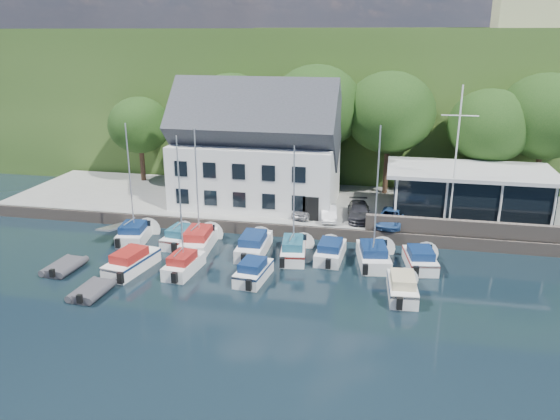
# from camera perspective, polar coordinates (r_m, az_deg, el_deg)

# --- Properties ---
(ground) EXTENTS (180.00, 180.00, 0.00)m
(ground) POSITION_cam_1_polar(r_m,az_deg,el_deg) (33.43, 2.47, -9.80)
(ground) COLOR black
(ground) RESTS_ON ground
(quay) EXTENTS (60.00, 13.00, 1.00)m
(quay) POSITION_cam_1_polar(r_m,az_deg,el_deg) (49.30, 5.80, 0.11)
(quay) COLOR gray
(quay) RESTS_ON ground
(quay_face) EXTENTS (60.00, 0.30, 1.00)m
(quay_face) POSITION_cam_1_polar(r_m,az_deg,el_deg) (43.19, 4.87, -2.49)
(quay_face) COLOR #655A51
(quay_face) RESTS_ON ground
(hillside) EXTENTS (160.00, 75.00, 16.00)m
(hillside) POSITION_cam_1_polar(r_m,az_deg,el_deg) (91.63, 9.05, 13.07)
(hillside) COLOR #2C491B
(hillside) RESTS_ON ground
(field_patch) EXTENTS (50.00, 30.00, 0.30)m
(field_patch) POSITION_cam_1_polar(r_m,az_deg,el_deg) (99.26, 14.41, 17.83)
(field_patch) COLOR #626A35
(field_patch) RESTS_ON hillside
(harbor_building) EXTENTS (14.40, 8.20, 8.70)m
(harbor_building) POSITION_cam_1_polar(r_m,az_deg,el_deg) (48.25, -2.47, 5.76)
(harbor_building) COLOR white
(harbor_building) RESTS_ON quay
(club_pavilion) EXTENTS (13.20, 7.20, 4.10)m
(club_pavilion) POSITION_cam_1_polar(r_m,az_deg,el_deg) (47.34, 19.05, 1.66)
(club_pavilion) COLOR black
(club_pavilion) RESTS_ON quay
(seawall) EXTENTS (18.00, 0.50, 1.20)m
(seawall) POSITION_cam_1_polar(r_m,az_deg,el_deg) (43.57, 20.84, -1.93)
(seawall) COLOR #655A51
(seawall) RESTS_ON quay
(gangway) EXTENTS (1.20, 6.00, 1.40)m
(gangway) POSITION_cam_1_polar(r_m,az_deg,el_deg) (46.35, -16.17, -2.37)
(gangway) COLOR silver
(gangway) RESTS_ON ground
(car_silver) EXTENTS (2.45, 3.82, 1.21)m
(car_silver) POSITION_cam_1_polar(r_m,az_deg,el_deg) (45.50, 2.84, 0.11)
(car_silver) COLOR #AEAFB3
(car_silver) RESTS_ON quay
(car_white) EXTENTS (1.73, 3.65, 1.16)m
(car_white) POSITION_cam_1_polar(r_m,az_deg,el_deg) (44.78, 5.11, -0.28)
(car_white) COLOR silver
(car_white) RESTS_ON quay
(car_dgrey) EXTENTS (2.23, 4.57, 1.28)m
(car_dgrey) POSITION_cam_1_polar(r_m,az_deg,el_deg) (45.23, 8.24, -0.13)
(car_dgrey) COLOR #2E2D33
(car_dgrey) RESTS_ON quay
(car_blue) EXTENTS (2.23, 4.11, 1.33)m
(car_blue) POSITION_cam_1_polar(r_m,az_deg,el_deg) (44.21, 11.57, -0.71)
(car_blue) COLOR #2E548E
(car_blue) RESTS_ON quay
(flagpole) EXTENTS (2.65, 0.20, 11.05)m
(flagpole) POSITION_cam_1_polar(r_m,az_deg,el_deg) (43.06, 17.87, 5.00)
(flagpole) COLOR white
(flagpole) RESTS_ON quay
(tree_0) EXTENTS (6.26, 6.26, 8.56)m
(tree_0) POSITION_cam_1_polar(r_m,az_deg,el_deg) (57.64, -14.37, 7.17)
(tree_0) COLOR black
(tree_0) RESTS_ON quay
(tree_1) EXTENTS (8.02, 8.02, 10.97)m
(tree_1) POSITION_cam_1_polar(r_m,az_deg,el_deg) (54.53, -5.02, 8.35)
(tree_1) COLOR black
(tree_1) RESTS_ON quay
(tree_2) EXTENTS (8.72, 8.72, 11.91)m
(tree_2) POSITION_cam_1_polar(r_m,az_deg,el_deg) (52.04, 3.78, 8.44)
(tree_2) COLOR black
(tree_2) RESTS_ON quay
(tree_3) EXTENTS (8.33, 8.33, 11.39)m
(tree_3) POSITION_cam_1_polar(r_m,az_deg,el_deg) (51.96, 11.24, 7.83)
(tree_3) COLOR black
(tree_3) RESTS_ON quay
(tree_4) EXTENTS (7.34, 7.34, 10.03)m
(tree_4) POSITION_cam_1_polar(r_m,az_deg,el_deg) (52.29, 20.84, 6.31)
(tree_4) COLOR black
(tree_4) RESTS_ON quay
(tree_5) EXTENTS (8.34, 8.34, 11.40)m
(tree_5) POSITION_cam_1_polar(r_m,az_deg,el_deg) (53.87, 25.72, 6.76)
(tree_5) COLOR black
(tree_5) RESTS_ON quay
(boat_r1_0) EXTENTS (3.06, 5.90, 9.09)m
(boat_r1_0) POSITION_cam_1_polar(r_m,az_deg,el_deg) (43.15, -15.35, 2.54)
(boat_r1_0) COLOR white
(boat_r1_0) RESTS_ON ground
(boat_r1_1) EXTENTS (2.61, 5.81, 8.89)m
(boat_r1_1) POSITION_cam_1_polar(r_m,az_deg,el_deg) (41.64, -10.48, 2.20)
(boat_r1_1) COLOR white
(boat_r1_1) RESTS_ON ground
(boat_r1_2) EXTENTS (2.71, 7.30, 9.58)m
(boat_r1_2) POSITION_cam_1_polar(r_m,az_deg,el_deg) (40.64, -8.67, 2.41)
(boat_r1_2) COLOR white
(boat_r1_2) RESTS_ON ground
(boat_r1_3) EXTENTS (2.26, 7.00, 1.55)m
(boat_r1_3) POSITION_cam_1_polar(r_m,az_deg,el_deg) (40.53, -2.73, -3.43)
(boat_r1_3) COLOR white
(boat_r1_3) RESTS_ON ground
(boat_r1_4) EXTENTS (2.73, 6.70, 9.06)m
(boat_r1_4) POSITION_cam_1_polar(r_m,az_deg,el_deg) (38.51, 1.46, 1.33)
(boat_r1_4) COLOR white
(boat_r1_4) RESTS_ON ground
(boat_r1_5) EXTENTS (2.23, 5.85, 1.42)m
(boat_r1_5) POSITION_cam_1_polar(r_m,az_deg,el_deg) (39.62, 5.30, -4.11)
(boat_r1_5) COLOR white
(boat_r1_5) RESTS_ON ground
(boat_r1_6) EXTENTS (3.25, 6.77, 9.30)m
(boat_r1_6) POSITION_cam_1_polar(r_m,az_deg,el_deg) (37.89, 10.04, 0.96)
(boat_r1_6) COLOR white
(boat_r1_6) RESTS_ON ground
(boat_r1_7) EXTENTS (2.89, 5.73, 1.46)m
(boat_r1_7) POSITION_cam_1_polar(r_m,az_deg,el_deg) (39.31, 14.44, -4.80)
(boat_r1_7) COLOR white
(boat_r1_7) RESTS_ON ground
(boat_r2_0) EXTENTS (3.03, 6.79, 1.56)m
(boat_r2_0) POSITION_cam_1_polar(r_m,az_deg,el_deg) (38.89, -15.24, -5.03)
(boat_r2_0) COLOR white
(boat_r2_0) RESTS_ON ground
(boat_r2_1) EXTENTS (2.19, 5.59, 8.93)m
(boat_r2_1) POSITION_cam_1_polar(r_m,az_deg,el_deg) (36.51, -10.34, -0.01)
(boat_r2_1) COLOR white
(boat_r2_1) RESTS_ON ground
(boat_r2_2) EXTENTS (2.34, 5.31, 1.46)m
(boat_r2_2) POSITION_cam_1_polar(r_m,az_deg,el_deg) (36.21, -2.79, -6.23)
(boat_r2_2) COLOR white
(boat_r2_2) RESTS_ON ground
(boat_r2_4) EXTENTS (2.25, 5.82, 1.53)m
(boat_r2_4) POSITION_cam_1_polar(r_m,az_deg,el_deg) (34.85, 12.67, -7.63)
(boat_r2_4) COLOR white
(boat_r2_4) RESTS_ON ground
(dinghy_0) EXTENTS (2.12, 3.34, 0.75)m
(dinghy_0) POSITION_cam_1_polar(r_m,az_deg,el_deg) (40.46, -21.61, -5.40)
(dinghy_0) COLOR #39383D
(dinghy_0) RESTS_ON ground
(dinghy_1) EXTENTS (2.04, 3.26, 0.74)m
(dinghy_1) POSITION_cam_1_polar(r_m,az_deg,el_deg) (36.27, -19.06, -7.85)
(dinghy_1) COLOR #39383D
(dinghy_1) RESTS_ON ground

